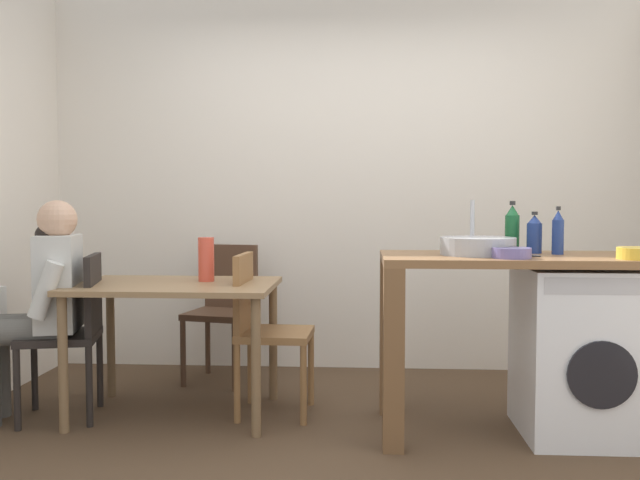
% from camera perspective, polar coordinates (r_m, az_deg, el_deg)
% --- Properties ---
extents(ground_plane, '(5.46, 5.46, 0.00)m').
position_cam_1_polar(ground_plane, '(3.31, 1.64, -17.83)').
color(ground_plane, '#4C3826').
extents(wall_back, '(4.60, 0.10, 2.70)m').
position_cam_1_polar(wall_back, '(4.84, 2.36, 5.12)').
color(wall_back, silver).
rests_on(wall_back, ground_plane).
extents(dining_table, '(1.10, 0.76, 0.74)m').
position_cam_1_polar(dining_table, '(3.84, -12.11, -5.02)').
color(dining_table, olive).
rests_on(dining_table, ground_plane).
extents(chair_person_seat, '(0.48, 0.48, 0.90)m').
position_cam_1_polar(chair_person_seat, '(3.96, -20.12, -6.87)').
color(chair_person_seat, black).
rests_on(chair_person_seat, ground_plane).
extents(chair_opposite, '(0.41, 0.41, 0.90)m').
position_cam_1_polar(chair_opposite, '(3.81, -4.91, -7.08)').
color(chair_opposite, olive).
rests_on(chair_opposite, ground_plane).
extents(chair_spare_by_wall, '(0.48, 0.48, 0.90)m').
position_cam_1_polar(chair_spare_by_wall, '(4.57, -8.05, -5.38)').
color(chair_spare_by_wall, '#4C3323').
rests_on(chair_spare_by_wall, ground_plane).
extents(seated_person, '(0.54, 0.54, 1.20)m').
position_cam_1_polar(seated_person, '(3.97, -22.45, -4.51)').
color(seated_person, '#595651').
rests_on(seated_person, ground_plane).
extents(kitchen_counter, '(1.50, 0.68, 0.92)m').
position_cam_1_polar(kitchen_counter, '(3.55, 13.99, -3.79)').
color(kitchen_counter, brown).
rests_on(kitchen_counter, ground_plane).
extents(washing_machine, '(0.60, 0.61, 0.86)m').
position_cam_1_polar(washing_machine, '(3.71, 21.22, -8.78)').
color(washing_machine, silver).
rests_on(washing_machine, ground_plane).
extents(sink_basin, '(0.38, 0.38, 0.09)m').
position_cam_1_polar(sink_basin, '(3.52, 13.21, -0.50)').
color(sink_basin, '#9EA0A5').
rests_on(sink_basin, kitchen_counter).
extents(tap, '(0.02, 0.02, 0.28)m').
position_cam_1_polar(tap, '(3.69, 12.76, 1.15)').
color(tap, '#B2B2B7').
rests_on(tap, kitchen_counter).
extents(bottle_tall_green, '(0.08, 0.08, 0.27)m').
position_cam_1_polar(bottle_tall_green, '(3.77, 15.96, 0.90)').
color(bottle_tall_green, '#19592D').
rests_on(bottle_tall_green, kitchen_counter).
extents(bottle_squat_brown, '(0.08, 0.08, 0.22)m').
position_cam_1_polar(bottle_squat_brown, '(3.71, 17.69, 0.45)').
color(bottle_squat_brown, navy).
rests_on(bottle_squat_brown, kitchen_counter).
extents(bottle_clear_small, '(0.06, 0.06, 0.25)m').
position_cam_1_polar(bottle_clear_small, '(3.66, 19.49, 0.58)').
color(bottle_clear_small, navy).
rests_on(bottle_clear_small, kitchen_counter).
extents(mixing_bowl, '(0.19, 0.19, 0.05)m').
position_cam_1_polar(mixing_bowl, '(3.35, 15.90, -1.01)').
color(mixing_bowl, slate).
rests_on(mixing_bowl, kitchen_counter).
extents(colander, '(0.20, 0.20, 0.06)m').
position_cam_1_polar(colander, '(3.50, 25.40, -0.98)').
color(colander, gold).
rests_on(colander, kitchen_counter).
extents(vase, '(0.09, 0.09, 0.25)m').
position_cam_1_polar(vase, '(3.87, -9.61, -1.62)').
color(vase, '#D84C38').
rests_on(vase, dining_table).
extents(scissors, '(0.15, 0.06, 0.01)m').
position_cam_1_polar(scissors, '(3.47, 16.95, -1.29)').
color(scissors, '#B2B2B7').
rests_on(scissors, kitchen_counter).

